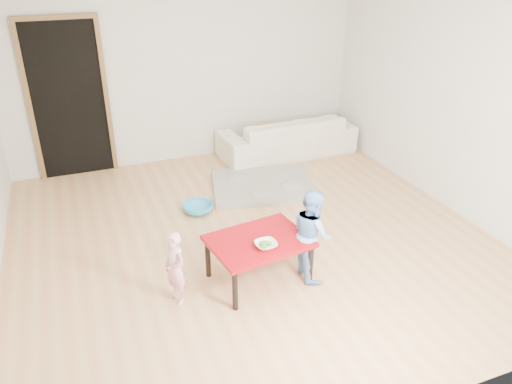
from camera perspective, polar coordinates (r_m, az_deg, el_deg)
floor at (r=5.48m, az=-0.76°, el=-5.21°), size 5.00×5.00×0.01m
back_wall at (r=7.23m, az=-7.99°, el=13.65°), size 5.00×0.02×2.60m
right_wall at (r=6.21m, az=21.66°, el=9.92°), size 0.02×5.00×2.60m
doorway at (r=7.10m, az=-20.60°, el=9.68°), size 1.02×0.08×2.11m
sofa at (r=7.54m, az=3.56°, el=6.42°), size 2.05×0.88×0.59m
cushion at (r=7.26m, az=2.03°, el=6.95°), size 0.56×0.53×0.12m
red_table at (r=4.73m, az=0.30°, el=-7.73°), size 0.97×0.78×0.44m
bowl at (r=4.48m, az=1.15°, el=-6.06°), size 0.20×0.20×0.05m
broccoli at (r=4.48m, az=1.15°, el=-6.02°), size 0.12×0.12×0.06m
child_pink at (r=4.45m, az=-9.23°, el=-8.63°), size 0.25×0.30×0.69m
child_blue at (r=4.70m, az=6.42°, el=-4.77°), size 0.38×0.47×0.91m
basin at (r=5.98m, az=-6.65°, el=-1.85°), size 0.37×0.37×0.12m
blanket at (r=6.55m, az=0.80°, el=0.75°), size 1.51×1.35×0.06m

